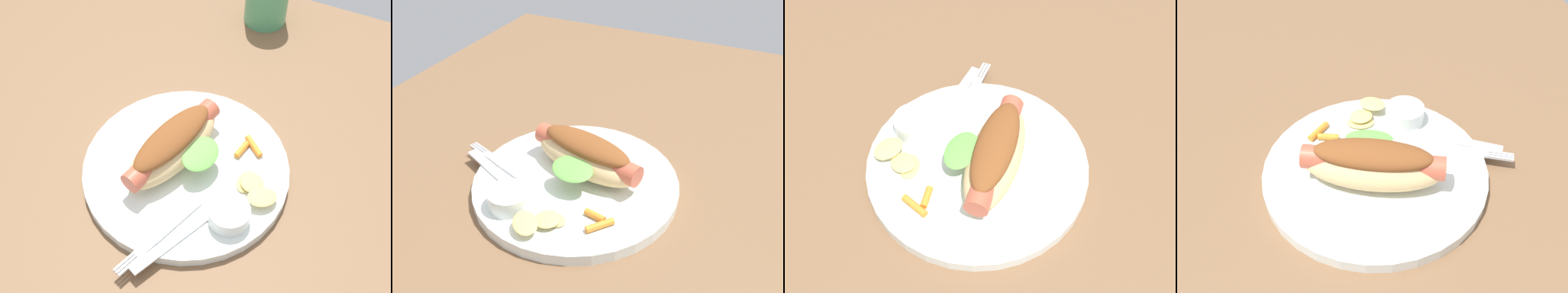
% 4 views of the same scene
% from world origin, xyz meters
% --- Properties ---
extents(ground_plane, '(1.20, 0.90, 0.02)m').
position_xyz_m(ground_plane, '(0.00, 0.00, -0.01)').
color(ground_plane, brown).
extents(plate, '(0.28, 0.28, 0.02)m').
position_xyz_m(plate, '(0.02, 0.01, 0.01)').
color(plate, white).
rests_on(plate, ground_plane).
extents(hot_dog, '(0.12, 0.18, 0.06)m').
position_xyz_m(hot_dog, '(-0.00, 0.02, 0.05)').
color(hot_dog, '#DBB77A').
rests_on(hot_dog, plate).
extents(sauce_ramekin, '(0.05, 0.05, 0.02)m').
position_xyz_m(sauce_ramekin, '(0.10, -0.04, 0.03)').
color(sauce_ramekin, white).
rests_on(sauce_ramekin, plate).
extents(fork, '(0.06, 0.14, 0.00)m').
position_xyz_m(fork, '(0.03, -0.10, 0.02)').
color(fork, silver).
rests_on(fork, plate).
extents(knife, '(0.07, 0.14, 0.00)m').
position_xyz_m(knife, '(0.06, -0.09, 0.02)').
color(knife, silver).
rests_on(knife, plate).
extents(chips_pile, '(0.07, 0.07, 0.02)m').
position_xyz_m(chips_pile, '(0.12, 0.01, 0.02)').
color(chips_pile, '#DDC169').
rests_on(chips_pile, plate).
extents(carrot_garnish, '(0.04, 0.04, 0.01)m').
position_xyz_m(carrot_garnish, '(0.08, 0.07, 0.02)').
color(carrot_garnish, orange).
rests_on(carrot_garnish, plate).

